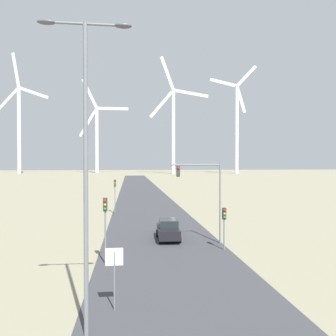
% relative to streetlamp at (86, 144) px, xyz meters
% --- Properties ---
extents(road_surface, '(10.00, 240.00, 0.01)m').
position_rel_streetlamp_xyz_m(road_surface, '(4.41, 40.28, -7.48)').
color(road_surface, '#38383D').
rests_on(road_surface, ground).
extents(streetlamp, '(3.59, 0.32, 12.22)m').
position_rel_streetlamp_xyz_m(streetlamp, '(0.00, 0.00, 0.00)').
color(streetlamp, slate).
rests_on(streetlamp, ground).
extents(stop_sign_near, '(0.81, 0.07, 2.87)m').
position_rel_streetlamp_xyz_m(stop_sign_near, '(0.99, 2.09, -5.47)').
color(stop_sign_near, slate).
rests_on(stop_sign_near, ground).
extents(traffic_light_post_near_left, '(0.28, 0.34, 4.43)m').
position_rel_streetlamp_xyz_m(traffic_light_post_near_left, '(0.07, 9.09, -4.25)').
color(traffic_light_post_near_left, slate).
rests_on(traffic_light_post_near_left, ground).
extents(traffic_light_post_near_right, '(0.28, 0.34, 3.27)m').
position_rel_streetlamp_xyz_m(traffic_light_post_near_right, '(8.98, 11.62, -5.08)').
color(traffic_light_post_near_right, slate).
rests_on(traffic_light_post_near_right, ground).
extents(traffic_light_post_mid_left, '(0.28, 0.33, 4.54)m').
position_rel_streetlamp_xyz_m(traffic_light_post_mid_left, '(-0.22, 30.51, -4.17)').
color(traffic_light_post_mid_left, slate).
rests_on(traffic_light_post_mid_left, ground).
extents(traffic_light_mast_overhead, '(4.26, 0.35, 6.85)m').
position_rel_streetlamp_xyz_m(traffic_light_mast_overhead, '(7.88, 13.71, -2.68)').
color(traffic_light_mast_overhead, slate).
rests_on(traffic_light_mast_overhead, ground).
extents(car_approaching, '(1.93, 4.16, 1.83)m').
position_rel_streetlamp_xyz_m(car_approaching, '(5.05, 15.41, -6.57)').
color(car_approaching, black).
rests_on(car_approaching, ground).
extents(wind_turbine_far_left, '(35.98, 14.47, 75.17)m').
position_rel_streetlamp_xyz_m(wind_turbine_far_left, '(-66.35, 199.52, 25.20)').
color(wind_turbine_far_left, silver).
rests_on(wind_turbine_far_left, ground).
extents(wind_turbine_left, '(33.17, 11.47, 62.98)m').
position_rel_streetlamp_xyz_m(wind_turbine_left, '(-19.85, 208.52, 19.69)').
color(wind_turbine_left, silver).
rests_on(wind_turbine_left, ground).
extents(wind_turbine_center, '(36.37, 5.23, 72.75)m').
position_rel_streetlamp_xyz_m(wind_turbine_center, '(28.78, 188.65, 24.38)').
color(wind_turbine_center, silver).
rests_on(wind_turbine_center, ground).
extents(wind_turbine_right, '(29.13, 2.89, 67.20)m').
position_rel_streetlamp_xyz_m(wind_turbine_right, '(67.74, 183.51, 24.78)').
color(wind_turbine_right, silver).
rests_on(wind_turbine_right, ground).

